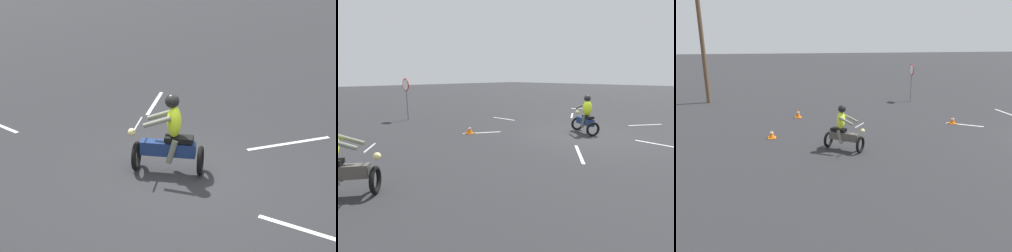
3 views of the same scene
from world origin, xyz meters
TOP-DOWN VIEW (x-y plane):
  - ground_plane at (0.00, 0.00)m, footprint 120.00×120.00m
  - motorcycle_rider_foreground at (0.20, -0.26)m, footprint 1.50×1.26m
  - lane_stripe_nw at (-1.14, 2.63)m, footprint 1.25×1.70m
  - lane_stripe_w at (-2.87, -0.42)m, footprint 2.15×0.27m
  - lane_stripe_sw at (-1.05, -4.19)m, footprint 1.16×1.65m

SIDE VIEW (x-z plane):
  - ground_plane at x=0.00m, z-range 0.00..0.00m
  - lane_stripe_nw at x=-1.14m, z-range 0.00..0.01m
  - lane_stripe_w at x=-2.87m, z-range 0.00..0.01m
  - lane_stripe_sw at x=-1.05m, z-range 0.00..0.01m
  - motorcycle_rider_foreground at x=0.20m, z-range -0.10..1.56m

